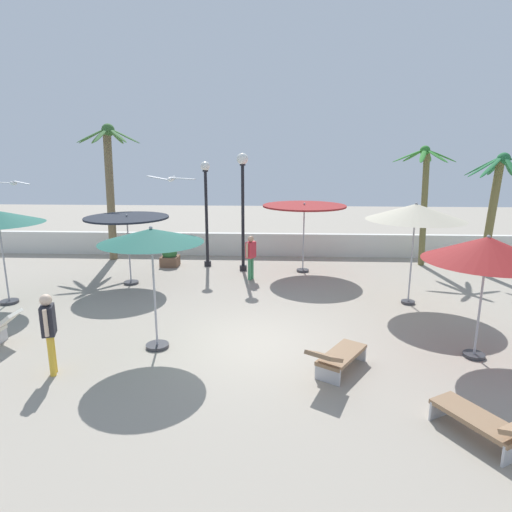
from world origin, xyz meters
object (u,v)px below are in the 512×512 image
(guest_1, at_px, (251,253))
(lounge_chair_0, at_px, (489,422))
(lounge_chair_2, at_px, (337,356))
(planter, at_px, (170,257))
(lamp_post_0, at_px, (243,193))
(patio_umbrella_3, at_px, (416,212))
(patio_umbrella_5, at_px, (304,208))
(palm_tree_1, at_px, (496,197))
(patio_umbrella_4, at_px, (151,237))
(guest_0, at_px, (49,326))
(seagull_1, at_px, (171,179))
(seagull_0, at_px, (14,183))
(patio_umbrella_1, at_px, (487,250))
(lamp_post_1, at_px, (206,204))
(palm_tree_2, at_px, (110,176))
(palm_tree_0, at_px, (424,190))
(patio_umbrella_2, at_px, (127,221))

(guest_1, bearing_deg, lounge_chair_0, -64.72)
(lounge_chair_2, xyz_separation_m, planter, (-5.60, 8.65, -0.02))
(planter, bearing_deg, lounge_chair_2, -57.07)
(lamp_post_0, relative_size, planter, 5.27)
(patio_umbrella_3, bearing_deg, patio_umbrella_5, 130.36)
(palm_tree_1, bearing_deg, patio_umbrella_4, -147.37)
(guest_1, bearing_deg, patio_umbrella_3, -25.50)
(guest_0, bearing_deg, seagull_1, 60.16)
(patio_umbrella_5, distance_m, seagull_0, 9.92)
(patio_umbrella_1, xyz_separation_m, seagull_0, (-12.98, 4.55, 1.05))
(lamp_post_1, bearing_deg, patio_umbrella_4, -89.99)
(lounge_chair_0, bearing_deg, patio_umbrella_4, 152.10)
(palm_tree_1, height_order, guest_1, palm_tree_1)
(palm_tree_1, distance_m, lounge_chair_0, 11.37)
(guest_0, distance_m, guest_1, 8.04)
(guest_1, bearing_deg, seagull_0, -169.70)
(seagull_0, bearing_deg, palm_tree_2, 69.67)
(patio_umbrella_1, xyz_separation_m, patio_umbrella_3, (-0.45, 3.56, 0.32))
(patio_umbrella_3, height_order, planter, patio_umbrella_3)
(lounge_chair_0, bearing_deg, guest_1, 115.28)
(palm_tree_2, distance_m, planter, 4.23)
(lamp_post_0, height_order, guest_1, lamp_post_0)
(patio_umbrella_3, height_order, seagull_1, seagull_1)
(patio_umbrella_3, xyz_separation_m, seagull_1, (-6.77, -1.55, 1.03))
(palm_tree_1, bearing_deg, lounge_chair_0, -114.36)
(patio_umbrella_4, relative_size, palm_tree_0, 0.61)
(patio_umbrella_5, bearing_deg, lounge_chair_2, -88.18)
(guest_1, bearing_deg, guest_0, -117.19)
(patio_umbrella_1, height_order, guest_0, patio_umbrella_1)
(patio_umbrella_5, xyz_separation_m, lounge_chair_2, (0.26, -8.05, -2.06))
(palm_tree_0, distance_m, lounge_chair_2, 10.69)
(guest_0, bearing_deg, palm_tree_2, 103.29)
(seagull_0, bearing_deg, guest_0, -55.93)
(palm_tree_0, height_order, seagull_0, palm_tree_0)
(patio_umbrella_1, bearing_deg, patio_umbrella_4, 178.92)
(planter, bearing_deg, lamp_post_0, -10.43)
(palm_tree_2, bearing_deg, patio_umbrella_2, -62.45)
(patio_umbrella_3, xyz_separation_m, guest_1, (-4.96, 2.37, -1.83))
(lounge_chair_2, bearing_deg, lamp_post_0, 107.64)
(palm_tree_0, xyz_separation_m, seagull_0, (-14.31, -3.81, 0.47))
(lounge_chair_2, bearing_deg, palm_tree_1, 50.09)
(palm_tree_2, bearing_deg, guest_0, -76.71)
(lamp_post_1, xyz_separation_m, guest_0, (-1.81, -8.99, -1.48))
(patio_umbrella_1, bearing_deg, patio_umbrella_3, 97.15)
(seagull_0, height_order, planter, seagull_0)
(patio_umbrella_1, xyz_separation_m, palm_tree_2, (-11.43, 8.74, 1.05))
(guest_0, bearing_deg, lounge_chair_0, -13.37)
(palm_tree_1, height_order, seagull_0, palm_tree_1)
(lamp_post_1, bearing_deg, palm_tree_0, 3.97)
(patio_umbrella_5, xyz_separation_m, palm_tree_2, (-7.97, 1.63, 1.07))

